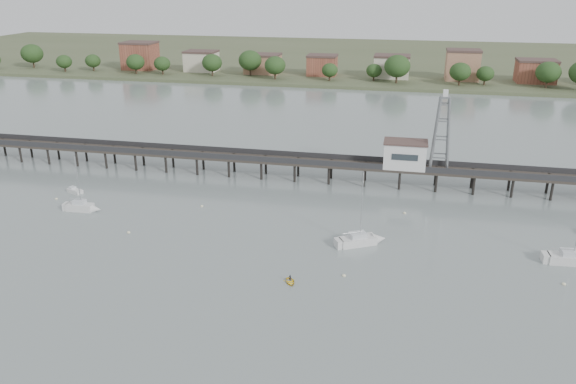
% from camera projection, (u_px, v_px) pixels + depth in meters
% --- Properties ---
extents(ground_plane, '(500.00, 500.00, 0.00)m').
position_uv_depth(ground_plane, '(160.00, 356.00, 61.58)').
color(ground_plane, slate).
rests_on(ground_plane, ground).
extents(pier, '(150.00, 5.00, 5.50)m').
position_uv_depth(pier, '(280.00, 160.00, 115.02)').
color(pier, '#2D2823').
rests_on(pier, ground).
extents(pier_building, '(8.40, 5.40, 5.30)m').
position_uv_depth(pier_building, '(405.00, 154.00, 109.17)').
color(pier_building, silver).
rests_on(pier_building, ground).
extents(lattice_tower, '(3.20, 3.20, 15.50)m').
position_uv_depth(lattice_tower, '(442.00, 134.00, 106.32)').
color(lattice_tower, slate).
rests_on(lattice_tower, ground).
extents(sailboat_c, '(7.74, 5.60, 12.64)m').
position_uv_depth(sailboat_c, '(364.00, 240.00, 87.33)').
color(sailboat_c, silver).
rests_on(sailboat_c, ground).
extents(sailboat_b, '(6.37, 2.12, 10.59)m').
position_uv_depth(sailboat_b, '(84.00, 207.00, 99.62)').
color(sailboat_b, silver).
rests_on(sailboat_b, ground).
extents(white_tender, '(3.56, 2.50, 1.28)m').
position_uv_depth(white_tender, '(75.00, 191.00, 108.03)').
color(white_tender, silver).
rests_on(white_tender, ground).
extents(yellow_dinghy, '(1.70, 1.13, 2.31)m').
position_uv_depth(yellow_dinghy, '(290.00, 283.00, 76.42)').
color(yellow_dinghy, yellow).
rests_on(yellow_dinghy, ground).
extents(dinghy_occupant, '(0.64, 1.03, 0.23)m').
position_uv_depth(dinghy_occupant, '(290.00, 283.00, 76.42)').
color(dinghy_occupant, black).
rests_on(dinghy_occupant, ground).
extents(mooring_buoys, '(86.12, 24.86, 0.39)m').
position_uv_depth(mooring_buoys, '(268.00, 231.00, 91.79)').
color(mooring_buoys, beige).
rests_on(mooring_buoys, ground).
extents(far_shore, '(500.00, 170.00, 10.40)m').
position_uv_depth(far_shore, '(360.00, 58.00, 279.98)').
color(far_shore, '#475133').
rests_on(far_shore, ground).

